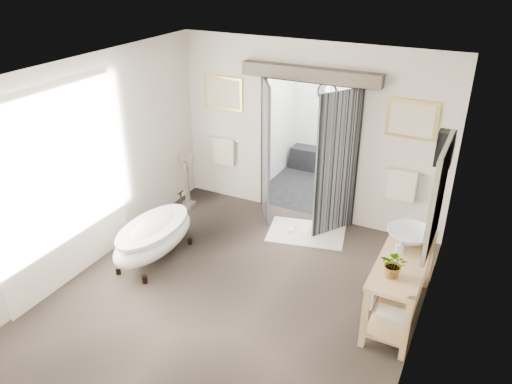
# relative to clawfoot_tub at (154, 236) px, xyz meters

# --- Properties ---
(ground_plane) EXTENTS (5.00, 5.00, 0.00)m
(ground_plane) POSITION_rel_clawfoot_tub_xyz_m (1.46, -0.22, -0.38)
(ground_plane) COLOR #4E4035
(room_shell) EXTENTS (4.52, 5.02, 2.91)m
(room_shell) POSITION_rel_clawfoot_tub_xyz_m (1.43, -0.33, 1.48)
(room_shell) COLOR beige
(room_shell) RESTS_ON ground_plane
(shower_room) EXTENTS (2.22, 2.01, 2.51)m
(shower_room) POSITION_rel_clawfoot_tub_xyz_m (1.46, 3.77, 0.53)
(shower_room) COLOR black
(shower_room) RESTS_ON ground_plane
(back_wall_dressing) EXTENTS (3.82, 0.75, 2.52)m
(back_wall_dressing) POSITION_rel_clawfoot_tub_xyz_m (1.46, 2.09, 1.19)
(back_wall_dressing) COLOR black
(back_wall_dressing) RESTS_ON ground_plane
(clawfoot_tub) EXTENTS (0.70, 1.58, 0.77)m
(clawfoot_tub) POSITION_rel_clawfoot_tub_xyz_m (0.00, 0.00, 0.00)
(clawfoot_tub) COLOR black
(clawfoot_tub) RESTS_ON ground_plane
(vanity) EXTENTS (0.57, 1.60, 0.85)m
(vanity) POSITION_rel_clawfoot_tub_xyz_m (3.41, 0.33, 0.13)
(vanity) COLOR tan
(vanity) RESTS_ON ground_plane
(pedestal_mirror) EXTENTS (0.32, 0.21, 1.08)m
(pedestal_mirror) POSITION_rel_clawfoot_tub_xyz_m (-0.48, 1.59, 0.09)
(pedestal_mirror) COLOR #6C604E
(pedestal_mirror) RESTS_ON ground_plane
(rug) EXTENTS (1.35, 1.05, 0.01)m
(rug) POSITION_rel_clawfoot_tub_xyz_m (1.72, 1.66, -0.37)
(rug) COLOR silver
(rug) RESTS_ON ground_plane
(slippers) EXTENTS (0.38, 0.27, 0.05)m
(slippers) POSITION_rel_clawfoot_tub_xyz_m (1.60, 1.65, -0.34)
(slippers) COLOR #EFE1CE
(slippers) RESTS_ON rug
(basin) EXTENTS (0.74, 0.74, 0.20)m
(basin) POSITION_rel_clawfoot_tub_xyz_m (3.42, 0.66, 0.57)
(basin) COLOR white
(basin) RESTS_ON vanity
(plant) EXTENTS (0.30, 0.26, 0.32)m
(plant) POSITION_rel_clawfoot_tub_xyz_m (3.40, -0.10, 0.63)
(plant) COLOR gray
(plant) RESTS_ON vanity
(soap_bottle_a) EXTENTS (0.11, 0.11, 0.18)m
(soap_bottle_a) POSITION_rel_clawfoot_tub_xyz_m (3.36, 0.40, 0.56)
(soap_bottle_a) COLOR gray
(soap_bottle_a) RESTS_ON vanity
(soap_bottle_b) EXTENTS (0.17, 0.17, 0.19)m
(soap_bottle_b) POSITION_rel_clawfoot_tub_xyz_m (3.34, 1.02, 0.57)
(soap_bottle_b) COLOR gray
(soap_bottle_b) RESTS_ON vanity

